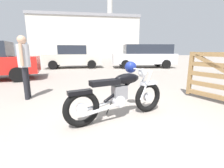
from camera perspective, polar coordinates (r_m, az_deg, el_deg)
The scene contains 6 objects.
ground_plane at distance 2.80m, azimuth 3.55°, elevation -15.08°, with size 80.00×80.00×0.00m, color gray.
vintage_motorcycle at distance 2.97m, azimuth 3.09°, elevation -3.26°, with size 2.03×0.87×1.07m.
bystander at distance 4.70m, azimuth -29.49°, elevation 7.36°, with size 0.30×0.46×1.66m.
dark_sedan_left at distance 12.40m, azimuth -14.11°, elevation 9.64°, with size 4.23×1.98×1.67m.
blue_hatchback_right at distance 12.50m, azimuth 11.86°, elevation 10.24°, with size 4.92×2.51×1.74m.
industrial_building at distance 34.24m, azimuth -9.38°, elevation 16.50°, with size 20.95×10.31×17.98m.
Camera 1 is at (-0.71, -2.39, 1.27)m, focal length 24.99 mm.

